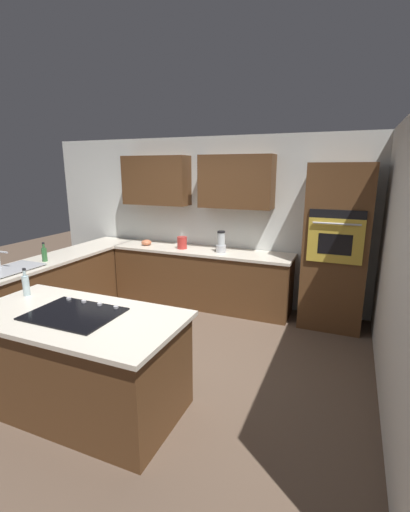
# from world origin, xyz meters

# --- Properties ---
(ground_plane) EXTENTS (14.00, 14.00, 0.00)m
(ground_plane) POSITION_xyz_m (0.00, 0.00, 0.00)
(ground_plane) COLOR brown
(wall_back) EXTENTS (6.00, 0.44, 2.60)m
(wall_back) POSITION_xyz_m (0.07, -2.04, 1.47)
(wall_back) COLOR silver
(wall_back) RESTS_ON ground
(wall_left) EXTENTS (0.10, 4.00, 2.60)m
(wall_left) POSITION_xyz_m (-2.45, -0.30, 1.30)
(wall_left) COLOR silver
(wall_left) RESTS_ON ground
(lower_cabinets_back) EXTENTS (2.80, 0.60, 0.86)m
(lower_cabinets_back) POSITION_xyz_m (0.10, -1.72, 0.43)
(lower_cabinets_back) COLOR brown
(lower_cabinets_back) RESTS_ON ground
(countertop_back) EXTENTS (2.84, 0.64, 0.04)m
(countertop_back) POSITION_xyz_m (0.10, -1.72, 0.88)
(countertop_back) COLOR silver
(countertop_back) RESTS_ON lower_cabinets_back
(lower_cabinets_side) EXTENTS (0.60, 2.90, 0.86)m
(lower_cabinets_side) POSITION_xyz_m (1.82, -0.55, 0.43)
(lower_cabinets_side) COLOR brown
(lower_cabinets_side) RESTS_ON ground
(countertop_side) EXTENTS (0.64, 2.94, 0.04)m
(countertop_side) POSITION_xyz_m (1.82, -0.55, 0.88)
(countertop_side) COLOR silver
(countertop_side) RESTS_ON lower_cabinets_side
(island_base) EXTENTS (1.83, 0.90, 0.86)m
(island_base) POSITION_xyz_m (0.12, 0.99, 0.43)
(island_base) COLOR brown
(island_base) RESTS_ON ground
(island_top) EXTENTS (1.91, 0.98, 0.04)m
(island_top) POSITION_xyz_m (0.12, 0.99, 0.88)
(island_top) COLOR silver
(island_top) RESTS_ON island_base
(wall_oven) EXTENTS (0.80, 0.66, 2.19)m
(wall_oven) POSITION_xyz_m (-1.85, -1.72, 1.10)
(wall_oven) COLOR brown
(wall_oven) RESTS_ON ground
(sink_unit) EXTENTS (0.46, 0.70, 0.23)m
(sink_unit) POSITION_xyz_m (1.83, 0.22, 0.92)
(sink_unit) COLOR #515456
(sink_unit) RESTS_ON countertop_side
(cooktop) EXTENTS (0.76, 0.56, 0.03)m
(cooktop) POSITION_xyz_m (0.12, 0.98, 0.91)
(cooktop) COLOR black
(cooktop) RESTS_ON island_top
(blender) EXTENTS (0.15, 0.15, 0.32)m
(blender) POSITION_xyz_m (-0.25, -1.67, 1.04)
(blender) COLOR silver
(blender) RESTS_ON countertop_back
(mixing_bowl) EXTENTS (0.17, 0.17, 0.09)m
(mixing_bowl) POSITION_xyz_m (1.05, -1.67, 0.95)
(mixing_bowl) COLOR #CC724C
(mixing_bowl) RESTS_ON countertop_back
(kettle) EXTENTS (0.15, 0.15, 0.19)m
(kettle) POSITION_xyz_m (0.40, -1.67, 0.99)
(kettle) COLOR red
(kettle) RESTS_ON countertop_back
(dish_soap_bottle) EXTENTS (0.07, 0.07, 0.26)m
(dish_soap_bottle) POSITION_xyz_m (1.77, -0.26, 1.00)
(dish_soap_bottle) COLOR #336B38
(dish_soap_bottle) RESTS_ON countertop_side
(oil_bottle) EXTENTS (0.07, 0.07, 0.28)m
(oil_bottle) POSITION_xyz_m (0.89, 0.80, 1.01)
(oil_bottle) COLOR silver
(oil_bottle) RESTS_ON island_top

